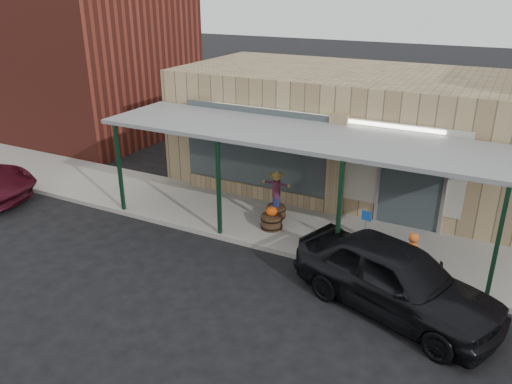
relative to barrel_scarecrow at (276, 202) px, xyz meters
The scene contains 9 objects.
ground 4.02m from the barrel_scarecrow, 78.51° to the right, with size 120.00×120.00×0.00m, color black.
sidewalk 1.03m from the barrel_scarecrow, 19.68° to the right, with size 40.00×3.20×0.15m, color gray.
storefront 4.58m from the barrel_scarecrow, 79.56° to the left, with size 12.00×6.25×4.20m.
awning 2.48m from the barrel_scarecrow, 22.13° to the right, with size 12.00×3.00×3.04m.
block_buildings_near 6.75m from the barrel_scarecrow, 62.27° to the left, with size 61.00×8.00×8.00m.
barrel_scarecrow is the anchor object (origin of this frame).
barrel_pumpkin 0.82m from the barrel_scarecrow, 74.32° to the right, with size 0.65×0.65×0.76m.
handicap_sign 3.34m from the barrel_scarecrow, 19.07° to the right, with size 0.27×0.08×1.33m.
parked_sedan 5.27m from the barrel_scarecrow, 33.78° to the right, with size 5.24×3.44×1.66m.
Camera 1 is at (5.26, -9.08, 6.95)m, focal length 35.00 mm.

